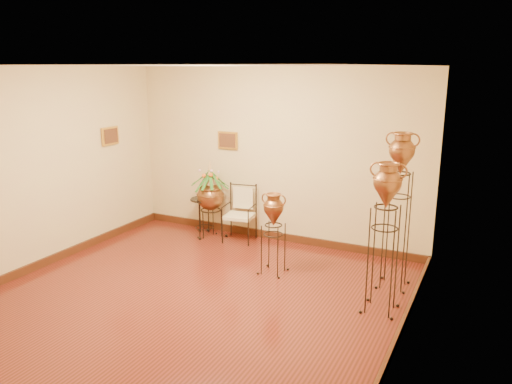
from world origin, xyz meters
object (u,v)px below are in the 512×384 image
at_px(amphora_tall, 398,210).
at_px(side_table, 204,216).
at_px(armchair, 239,214).
at_px(amphora_mid, 384,237).
at_px(planter_urn, 210,194).

xyz_separation_m(amphora_tall, side_table, (-3.30, 0.67, -0.71)).
distance_m(armchair, side_table, 0.69).
height_order(amphora_tall, amphora_mid, amphora_tall).
distance_m(amphora_tall, armchair, 2.77).
bearing_deg(side_table, planter_urn, -0.32).
height_order(amphora_mid, armchair, amphora_mid).
height_order(amphora_tall, side_table, amphora_tall).
distance_m(planter_urn, side_table, 0.43).
height_order(planter_urn, armchair, planter_urn).
bearing_deg(armchair, planter_urn, 171.32).
bearing_deg(planter_urn, amphora_tall, -11.86).
distance_m(amphora_tall, side_table, 3.44).
height_order(planter_urn, side_table, planter_urn).
bearing_deg(planter_urn, amphora_mid, -23.97).
bearing_deg(armchair, side_table, 171.25).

